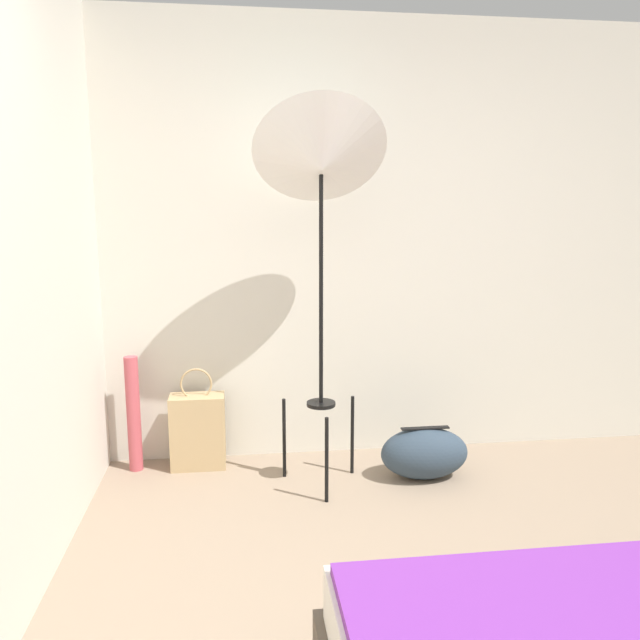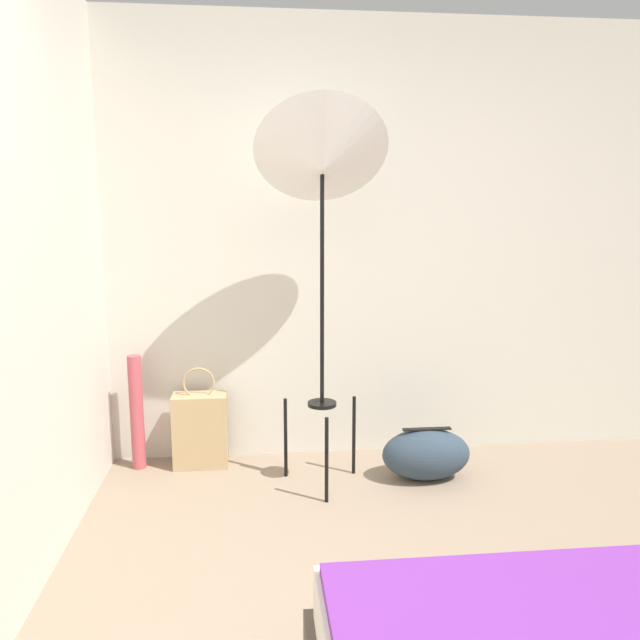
{
  "view_description": "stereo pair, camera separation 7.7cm",
  "coord_description": "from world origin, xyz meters",
  "px_view_note": "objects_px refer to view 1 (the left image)",
  "views": [
    {
      "loc": [
        -0.64,
        -1.45,
        1.52
      ],
      "look_at": [
        -0.25,
        1.57,
        0.96
      ],
      "focal_mm": 35.0,
      "sensor_mm": 36.0,
      "label": 1
    },
    {
      "loc": [
        -0.56,
        -1.46,
        1.52
      ],
      "look_at": [
        -0.25,
        1.57,
        0.96
      ],
      "focal_mm": 35.0,
      "sensor_mm": 36.0,
      "label": 2
    }
  ],
  "objects_px": {
    "tote_bag": "(198,431)",
    "duffel_bag": "(424,453)",
    "photo_umbrella": "(321,165)",
    "paper_roll": "(134,414)"
  },
  "relations": [
    {
      "from": "photo_umbrella",
      "to": "tote_bag",
      "type": "height_order",
      "value": "photo_umbrella"
    },
    {
      "from": "tote_bag",
      "to": "duffel_bag",
      "type": "xyz_separation_m",
      "value": [
        1.28,
        -0.32,
        -0.08
      ]
    },
    {
      "from": "photo_umbrella",
      "to": "tote_bag",
      "type": "xyz_separation_m",
      "value": [
        -0.69,
        0.32,
        -1.5
      ]
    },
    {
      "from": "duffel_bag",
      "to": "paper_roll",
      "type": "bearing_deg",
      "value": 168.94
    },
    {
      "from": "tote_bag",
      "to": "paper_roll",
      "type": "height_order",
      "value": "paper_roll"
    },
    {
      "from": "photo_umbrella",
      "to": "tote_bag",
      "type": "distance_m",
      "value": 1.68
    },
    {
      "from": "photo_umbrella",
      "to": "duffel_bag",
      "type": "height_order",
      "value": "photo_umbrella"
    },
    {
      "from": "photo_umbrella",
      "to": "paper_roll",
      "type": "relative_size",
      "value": 3.03
    },
    {
      "from": "photo_umbrella",
      "to": "duffel_bag",
      "type": "xyz_separation_m",
      "value": [
        0.59,
        0.0,
        -1.58
      ]
    },
    {
      "from": "photo_umbrella",
      "to": "duffel_bag",
      "type": "bearing_deg",
      "value": 0.04
    }
  ]
}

